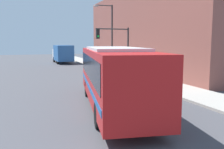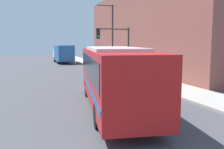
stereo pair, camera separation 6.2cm
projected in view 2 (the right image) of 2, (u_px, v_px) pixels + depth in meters
name	position (u px, v px, depth m)	size (l,w,h in m)	color
ground_plane	(109.00, 105.00, 13.50)	(120.00, 120.00, 0.00)	#47474C
sidewalk	(102.00, 67.00, 34.18)	(3.07, 70.00, 0.14)	#A8A399
building_facade	(149.00, 31.00, 30.60)	(6.00, 28.34, 9.61)	brown
city_bus	(114.00, 73.00, 12.66)	(4.34, 10.56, 3.14)	red
delivery_truck	(63.00, 53.00, 40.75)	(2.48, 7.37, 2.90)	#265999
fire_hydrant	(169.00, 85.00, 17.07)	(0.24, 0.32, 0.69)	#999999
traffic_light_pole	(117.00, 43.00, 23.23)	(3.28, 0.35, 4.61)	#2D2D2D
parking_meter	(122.00, 66.00, 25.05)	(0.14, 0.14, 1.27)	#2D2D2D
street_lamp	(110.00, 33.00, 27.79)	(2.22, 0.28, 7.33)	#2D2D2D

